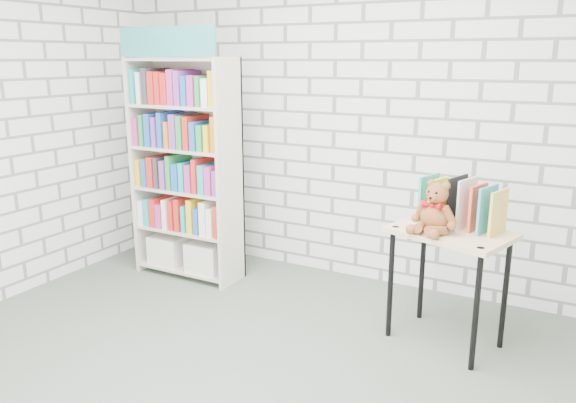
% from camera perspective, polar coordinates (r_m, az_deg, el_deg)
% --- Properties ---
extents(ground, '(4.50, 4.50, 0.00)m').
position_cam_1_polar(ground, '(3.42, -6.43, -18.56)').
color(ground, '#4A5649').
rests_on(ground, ground).
extents(room_shell, '(4.52, 4.02, 2.81)m').
position_cam_1_polar(room_shell, '(2.87, -7.45, 12.91)').
color(room_shell, silver).
rests_on(room_shell, ground).
extents(bookshelf, '(0.93, 0.36, 2.09)m').
position_cam_1_polar(bookshelf, '(4.82, -10.30, 3.40)').
color(bookshelf, beige).
rests_on(bookshelf, ground).
extents(display_table, '(0.84, 0.69, 0.78)m').
position_cam_1_polar(display_table, '(3.78, 16.11, -4.41)').
color(display_table, '#E0B486').
rests_on(display_table, ground).
extents(table_books, '(0.55, 0.36, 0.30)m').
position_cam_1_polar(table_books, '(3.80, 17.25, -0.27)').
color(table_books, '#2AA5B6').
rests_on(table_books, display_table).
extents(teddy_bear, '(0.30, 0.29, 0.33)m').
position_cam_1_polar(teddy_bear, '(3.64, 14.68, -1.02)').
color(teddy_bear, brown).
rests_on(teddy_bear, display_table).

